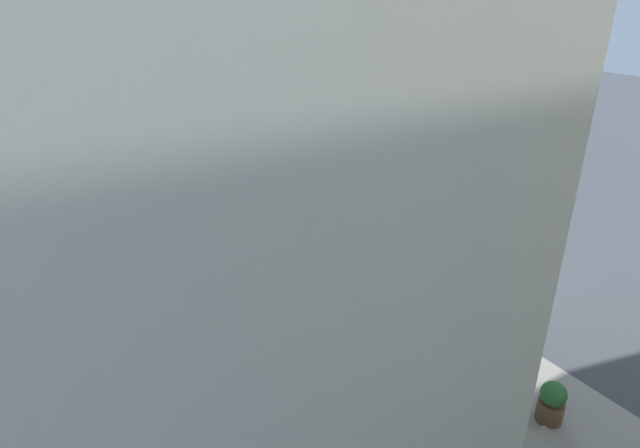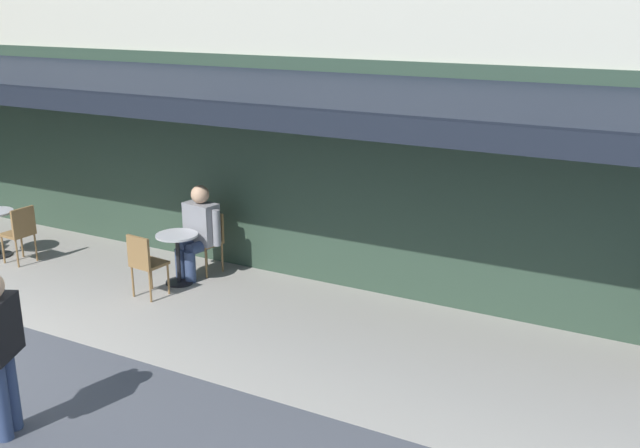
{
  "view_description": "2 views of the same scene",
  "coord_description": "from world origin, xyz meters",
  "views": [
    {
      "loc": [
        9.18,
        -10.4,
        7.03
      ],
      "look_at": [
        -2.26,
        -3.16,
        0.88
      ],
      "focal_mm": 30.14,
      "sensor_mm": 36.0,
      "label": 1
    },
    {
      "loc": [
        -7.8,
        3.74,
        3.93
      ],
      "look_at": [
        -3.45,
        -4.25,
        1.12
      ],
      "focal_mm": 40.71,
      "sensor_mm": 36.0,
      "label": 2
    }
  ],
  "objects": [
    {
      "name": "cafe_chair_wicker_corner_left",
      "position": [
        -11.7,
        -3.15,
        0.55
      ],
      "size": [
        0.49,
        0.49,
        0.91
      ],
      "color": "olive",
      "rests_on": "ground_plane"
    },
    {
      "name": "potted_plant_entrance_right",
      "position": [
        5.28,
        -3.19,
        0.4
      ],
      "size": [
        0.45,
        0.45,
        0.8
      ],
      "color": "brown",
      "rests_on": "ground_plane"
    },
    {
      "name": "cafe_table_streetside",
      "position": [
        -11.53,
        -3.76,
        0.49
      ],
      "size": [
        0.6,
        0.6,
        0.75
      ],
      "color": "black",
      "rests_on": "ground_plane"
    },
    {
      "name": "cafe_chair_wicker_corner_right",
      "position": [
        -7.96,
        -4.52,
        0.55
      ],
      "size": [
        0.56,
        0.56,
        0.91
      ],
      "color": "olive",
      "rests_on": "ground_plane"
    },
    {
      "name": "cafe_table_near_entrance",
      "position": [
        -1.32,
        -3.9,
        0.49
      ],
      "size": [
        0.6,
        0.6,
        0.75
      ],
      "color": "black",
      "rests_on": "ground_plane"
    },
    {
      "name": "cafe_chair_wicker_under_awning",
      "position": [
        1.36,
        -3.41,
        0.55
      ],
      "size": [
        0.42,
        0.42,
        0.91
      ],
      "color": "olive",
      "rests_on": "ground_plane"
    },
    {
      "name": "cafe_chair_wicker_by_window",
      "position": [
        -11.42,
        -4.38,
        0.55
      ],
      "size": [
        0.47,
        0.47,
        0.91
      ],
      "color": "olive",
      "rests_on": "ground_plane"
    },
    {
      "name": "sidewalk_cafe_terrace",
      "position": [
        -3.25,
        -3.4,
        0.0
      ],
      "size": [
        20.5,
        3.2,
        0.01
      ],
      "primitive_type": "cube",
      "color": "gray",
      "rests_on": "ground_plane"
    },
    {
      "name": "cafe_table_far_end",
      "position": [
        -8.32,
        -4.0,
        0.49
      ],
      "size": [
        0.6,
        0.6,
        0.75
      ],
      "color": "black",
      "rests_on": "ground_plane"
    },
    {
      "name": "cafe_chair_wicker_near_door",
      "position": [
        -1.41,
        -4.53,
        0.55
      ],
      "size": [
        0.45,
        0.45,
        0.91
      ],
      "color": "olive",
      "rests_on": "ground_plane"
    },
    {
      "name": "ground_plane",
      "position": [
        0.0,
        0.0,
        0.0
      ],
      "size": [
        70.0,
        70.0,
        0.0
      ],
      "primitive_type": "plane",
      "color": "#42444C"
    },
    {
      "name": "cafe_table_mid_terrace",
      "position": [
        1.99,
        -3.45,
        0.49
      ],
      "size": [
        0.6,
        0.6,
        0.75
      ],
      "color": "black",
      "rests_on": "ground_plane"
    },
    {
      "name": "cafe_chair_wicker_facing_street",
      "position": [
        2.54,
        -3.13,
        0.55
      ],
      "size": [
        0.55,
        0.55,
        0.91
      ],
      "color": "olive",
      "rests_on": "ground_plane"
    },
    {
      "name": "cafe_chair_wicker_back_row",
      "position": [
        -1.26,
        -3.27,
        0.55
      ],
      "size": [
        0.43,
        0.43,
        0.91
      ],
      "color": "olive",
      "rests_on": "ground_plane"
    },
    {
      "name": "walking_pedestrian_in_black",
      "position": [
        -2.36,
        -0.12,
        0.95
      ],
      "size": [
        0.43,
        0.62,
        1.63
      ],
      "color": "navy",
      "rests_on": "ground_plane"
    },
    {
      "name": "cafe_chair_wicker_kerbside",
      "position": [
        -8.86,
        -3.67,
        0.55
      ],
      "size": [
        0.55,
        0.55,
        0.91
      ],
      "color": "olive",
      "rests_on": "ground_plane"
    },
    {
      "name": "seated_patron_in_grey",
      "position": [
        -1.38,
        -4.31,
        0.72
      ],
      "size": [
        0.71,
        0.63,
        1.37
      ],
      "color": "navy",
      "rests_on": "ground_plane"
    },
    {
      "name": "parked_car_grey",
      "position": [
        -5.94,
        4.94,
        0.71
      ],
      "size": [
        4.33,
        1.88,
        1.33
      ],
      "color": "slate",
      "rests_on": "ground_plane"
    },
    {
      "name": "seated_companion_in_blue",
      "position": [
        -8.09,
        -4.34,
        0.7
      ],
      "size": [
        0.63,
        0.65,
        1.31
      ],
      "color": "navy",
      "rests_on": "ground_plane"
    }
  ]
}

